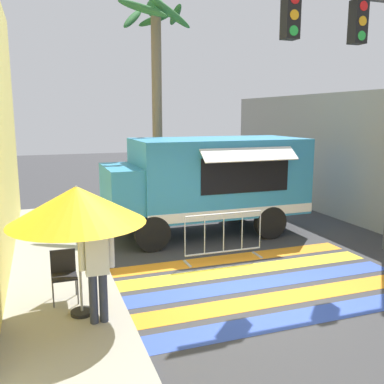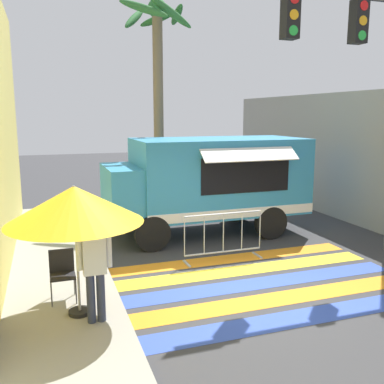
{
  "view_description": "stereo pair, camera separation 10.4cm",
  "coord_description": "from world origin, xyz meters",
  "px_view_note": "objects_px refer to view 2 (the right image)",
  "views": [
    {
      "loc": [
        -3.74,
        -7.02,
        3.3
      ],
      "look_at": [
        -0.34,
        2.48,
        1.45
      ],
      "focal_mm": 40.0,
      "sensor_mm": 36.0,
      "label": 1
    },
    {
      "loc": [
        -3.65,
        -7.06,
        3.3
      ],
      "look_at": [
        -0.34,
        2.48,
        1.45
      ],
      "focal_mm": 40.0,
      "sensor_mm": 36.0,
      "label": 2
    }
  ],
  "objects_px": {
    "vendor_person": "(94,263)",
    "barricade_front": "(223,237)",
    "traffic_signal_pole": "(358,63)",
    "food_truck": "(205,179)",
    "palm_tree": "(157,67)",
    "folding_chair": "(62,270)",
    "patio_umbrella": "(75,205)"
  },
  "relations": [
    {
      "from": "vendor_person",
      "to": "barricade_front",
      "type": "height_order",
      "value": "vendor_person"
    },
    {
      "from": "traffic_signal_pole",
      "to": "barricade_front",
      "type": "xyz_separation_m",
      "value": [
        -2.89,
        0.62,
        -3.87
      ]
    },
    {
      "from": "food_truck",
      "to": "palm_tree",
      "type": "height_order",
      "value": "palm_tree"
    },
    {
      "from": "folding_chair",
      "to": "patio_umbrella",
      "type": "bearing_deg",
      "value": -57.37
    },
    {
      "from": "food_truck",
      "to": "vendor_person",
      "type": "distance_m",
      "value": 5.78
    },
    {
      "from": "traffic_signal_pole",
      "to": "palm_tree",
      "type": "height_order",
      "value": "palm_tree"
    },
    {
      "from": "food_truck",
      "to": "patio_umbrella",
      "type": "relative_size",
      "value": 2.58
    },
    {
      "from": "vendor_person",
      "to": "palm_tree",
      "type": "height_order",
      "value": "palm_tree"
    },
    {
      "from": "food_truck",
      "to": "folding_chair",
      "type": "xyz_separation_m",
      "value": [
        -3.94,
        -3.54,
        -0.87
      ]
    },
    {
      "from": "traffic_signal_pole",
      "to": "palm_tree",
      "type": "distance_m",
      "value": 6.63
    },
    {
      "from": "folding_chair",
      "to": "vendor_person",
      "type": "relative_size",
      "value": 0.52
    },
    {
      "from": "food_truck",
      "to": "traffic_signal_pole",
      "type": "height_order",
      "value": "traffic_signal_pole"
    },
    {
      "from": "folding_chair",
      "to": "traffic_signal_pole",
      "type": "bearing_deg",
      "value": 20.87
    },
    {
      "from": "patio_umbrella",
      "to": "barricade_front",
      "type": "distance_m",
      "value": 4.14
    },
    {
      "from": "food_truck",
      "to": "patio_umbrella",
      "type": "xyz_separation_m",
      "value": [
        -3.72,
        -4.22,
        0.39
      ]
    },
    {
      "from": "traffic_signal_pole",
      "to": "vendor_person",
      "type": "height_order",
      "value": "traffic_signal_pole"
    },
    {
      "from": "traffic_signal_pole",
      "to": "palm_tree",
      "type": "bearing_deg",
      "value": 116.99
    },
    {
      "from": "palm_tree",
      "to": "vendor_person",
      "type": "bearing_deg",
      "value": -111.49
    },
    {
      "from": "patio_umbrella",
      "to": "palm_tree",
      "type": "relative_size",
      "value": 0.3
    },
    {
      "from": "food_truck",
      "to": "patio_umbrella",
      "type": "bearing_deg",
      "value": -131.41
    },
    {
      "from": "vendor_person",
      "to": "palm_tree",
      "type": "bearing_deg",
      "value": 71.53
    },
    {
      "from": "food_truck",
      "to": "patio_umbrella",
      "type": "height_order",
      "value": "food_truck"
    },
    {
      "from": "food_truck",
      "to": "palm_tree",
      "type": "relative_size",
      "value": 0.78
    },
    {
      "from": "traffic_signal_pole",
      "to": "folding_chair",
      "type": "bearing_deg",
      "value": -173.8
    },
    {
      "from": "barricade_front",
      "to": "palm_tree",
      "type": "bearing_deg",
      "value": 91.25
    },
    {
      "from": "barricade_front",
      "to": "traffic_signal_pole",
      "type": "bearing_deg",
      "value": -12.19
    },
    {
      "from": "traffic_signal_pole",
      "to": "vendor_person",
      "type": "relative_size",
      "value": 3.72
    },
    {
      "from": "traffic_signal_pole",
      "to": "patio_umbrella",
      "type": "bearing_deg",
      "value": -167.51
    },
    {
      "from": "patio_umbrella",
      "to": "folding_chair",
      "type": "distance_m",
      "value": 1.45
    },
    {
      "from": "barricade_front",
      "to": "food_truck",
      "type": "bearing_deg",
      "value": 80.29
    },
    {
      "from": "patio_umbrella",
      "to": "palm_tree",
      "type": "distance_m",
      "value": 8.46
    },
    {
      "from": "food_truck",
      "to": "barricade_front",
      "type": "bearing_deg",
      "value": -99.71
    }
  ]
}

